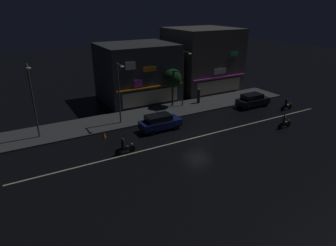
% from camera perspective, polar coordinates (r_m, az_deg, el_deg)
% --- Properties ---
extents(ground_plane, '(140.00, 140.00, 0.00)m').
position_cam_1_polar(ground_plane, '(29.07, 5.87, -2.70)').
color(ground_plane, black).
extents(lane_divider_stripe, '(34.14, 0.16, 0.01)m').
position_cam_1_polar(lane_divider_stripe, '(29.07, 5.87, -2.69)').
color(lane_divider_stripe, beige).
rests_on(lane_divider_stripe, ground).
extents(sidewalk_far, '(35.93, 4.86, 0.14)m').
position_cam_1_polar(sidewalk_far, '(35.30, -1.51, 2.10)').
color(sidewalk_far, '#424447').
rests_on(sidewalk_far, ground).
extents(storefront_left_block, '(9.42, 9.15, 8.92)m').
position_cam_1_polar(storefront_left_block, '(45.43, 6.53, 12.23)').
color(storefront_left_block, '#56514C').
rests_on(storefront_left_block, ground).
extents(storefront_center_block, '(9.48, 8.30, 7.40)m').
position_cam_1_polar(storefront_center_block, '(39.94, -6.02, 9.78)').
color(storefront_center_block, '#383A3F').
rests_on(storefront_center_block, ground).
extents(streetlamp_west, '(0.44, 1.64, 7.11)m').
position_cam_1_polar(streetlamp_west, '(29.70, -24.80, 4.81)').
color(streetlamp_west, '#47494C').
rests_on(streetlamp_west, sidewalk_far).
extents(streetlamp_mid, '(0.44, 1.64, 6.51)m').
position_cam_1_polar(streetlamp_mid, '(31.04, -9.41, 6.64)').
color(streetlamp_mid, '#47494C').
rests_on(streetlamp_mid, sidewalk_far).
extents(streetlamp_east, '(0.44, 1.64, 6.84)m').
position_cam_1_polar(streetlamp_east, '(36.25, 3.11, 9.41)').
color(streetlamp_east, '#47494C').
rests_on(streetlamp_east, sidewalk_far).
extents(pedestrian_on_sidewalk, '(0.40, 0.40, 1.95)m').
position_cam_1_polar(pedestrian_on_sidewalk, '(38.46, 5.96, 5.21)').
color(pedestrian_on_sidewalk, '#232328').
rests_on(pedestrian_on_sidewalk, sidewalk_far).
extents(street_tree, '(2.30, 2.30, 4.67)m').
position_cam_1_polar(street_tree, '(36.53, 0.90, 8.64)').
color(street_tree, '#473323').
rests_on(street_tree, sidewalk_far).
extents(parked_car_near_kerb, '(4.30, 1.98, 1.67)m').
position_cam_1_polar(parked_car_near_kerb, '(38.72, 16.08, 4.30)').
color(parked_car_near_kerb, black).
rests_on(parked_car_near_kerb, ground).
extents(parked_car_trailing, '(4.30, 1.98, 1.67)m').
position_cam_1_polar(parked_car_trailing, '(30.19, -1.59, 0.18)').
color(parked_car_trailing, navy).
rests_on(parked_car_trailing, ground).
extents(motorcycle_lead, '(1.90, 0.60, 1.52)m').
position_cam_1_polar(motorcycle_lead, '(38.86, 21.97, 3.24)').
color(motorcycle_lead, black).
rests_on(motorcycle_lead, ground).
extents(motorcycle_following, '(1.90, 0.60, 1.52)m').
position_cam_1_polar(motorcycle_following, '(33.03, 21.61, 0.09)').
color(motorcycle_following, black).
rests_on(motorcycle_following, ground).
extents(motorcycle_opposite_lane, '(1.90, 0.60, 1.52)m').
position_cam_1_polar(motorcycle_opposite_lane, '(25.79, -8.48, -4.65)').
color(motorcycle_opposite_lane, black).
rests_on(motorcycle_opposite_lane, ground).
extents(traffic_cone, '(0.36, 0.36, 0.55)m').
position_cam_1_polar(traffic_cone, '(29.37, -12.25, -2.25)').
color(traffic_cone, orange).
rests_on(traffic_cone, ground).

